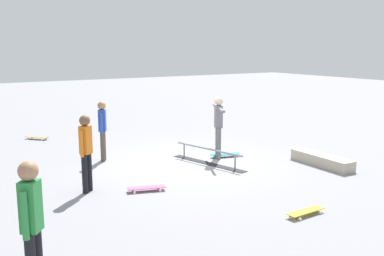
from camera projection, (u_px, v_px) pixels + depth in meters
name	position (u px, v px, depth m)	size (l,w,h in m)	color
ground_plane	(188.00, 163.00, 11.64)	(60.00, 60.00, 0.00)	gray
grind_rail	(208.00, 157.00, 11.50)	(2.38, 0.81, 0.42)	black
skate_ledge	(322.00, 160.00, 11.35)	(1.81, 0.43, 0.27)	#B2A893
skater_main	(218.00, 123.00, 11.92)	(1.28, 0.62, 1.69)	slate
skateboard_main	(225.00, 154.00, 12.21)	(0.39, 0.82, 0.09)	teal
bystander_orange_shirt	(86.00, 149.00, 9.13)	(0.29, 0.33, 1.64)	black
bystander_blue_shirt	(102.00, 128.00, 11.66)	(0.35, 0.26, 1.60)	brown
bystander_green_shirt	(32.00, 223.00, 5.19)	(0.36, 0.30, 1.73)	black
loose_skateboard_pink	(147.00, 188.00, 9.33)	(0.43, 0.82, 0.09)	#E05993
loose_skateboard_yellow	(306.00, 211.00, 8.00)	(0.29, 0.81, 0.09)	yellow
loose_skateboard_natural	(37.00, 137.00, 14.54)	(0.74, 0.67, 0.09)	tan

